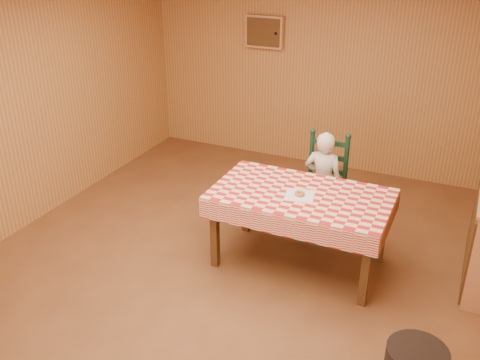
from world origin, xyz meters
The scene contains 7 objects.
ground centered at (0.00, 0.00, 0.00)m, with size 6.00×6.00×0.00m, color brown.
cabin_walls centered at (0.00, 0.53, 1.83)m, with size 5.10×6.05×2.65m.
dining_table centered at (0.48, 0.52, 0.69)m, with size 1.66×0.96×0.77m.
ladder_chair centered at (0.48, 1.31, 0.50)m, with size 0.44×0.40×1.08m.
seated_child centered at (0.48, 1.25, 0.56)m, with size 0.41×0.27×1.12m, color silver.
napkin centered at (0.48, 0.47, 0.77)m, with size 0.26×0.26×0.00m, color white.
donut centered at (0.48, 0.47, 0.79)m, with size 0.10×0.10×0.03m, color #B67941.
Camera 1 is at (1.80, -3.73, 3.00)m, focal length 40.00 mm.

